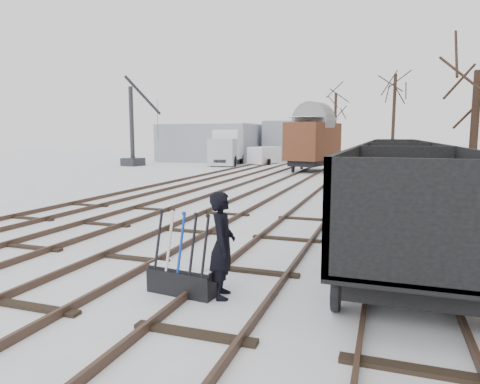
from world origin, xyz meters
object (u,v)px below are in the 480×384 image
at_px(freight_wagon_a, 409,231).
at_px(crane, 133,143).
at_px(ground_frame, 182,279).
at_px(panel_van, 265,155).
at_px(box_van_wagon, 313,140).
at_px(lorry, 229,147).
at_px(worker, 222,245).

height_order(freight_wagon_a, crane, crane).
xyz_separation_m(ground_frame, freight_wagon_a, (3.91, 2.17, 0.71)).
distance_m(freight_wagon_a, panel_van, 34.11).
height_order(box_van_wagon, lorry, box_van_wagon).
distance_m(ground_frame, crane, 34.04).
bearing_deg(crane, box_van_wagon, 9.62).
distance_m(lorry, panel_van, 3.67).
bearing_deg(freight_wagon_a, ground_frame, -150.98).
relative_size(freight_wagon_a, panel_van, 1.52).
distance_m(box_van_wagon, panel_van, 9.14).
bearing_deg(crane, worker, -42.40).
height_order(worker, crane, crane).
relative_size(ground_frame, lorry, 0.20).
xyz_separation_m(lorry, panel_van, (3.16, 1.66, -0.84)).
bearing_deg(lorry, ground_frame, -78.21).
height_order(worker, panel_van, worker).
xyz_separation_m(box_van_wagon, panel_van, (-5.89, 6.80, -1.58)).
xyz_separation_m(ground_frame, lorry, (-11.17, 32.47, 1.44)).
bearing_deg(lorry, panel_van, 20.43).
distance_m(freight_wagon_a, lorry, 33.86).
bearing_deg(crane, freight_wagon_a, -36.15).
bearing_deg(box_van_wagon, ground_frame, -72.26).
bearing_deg(box_van_wagon, crane, -169.37).
xyz_separation_m(freight_wagon_a, panel_van, (-11.92, 31.96, -0.10)).
xyz_separation_m(ground_frame, box_van_wagon, (-2.12, 27.32, 2.18)).
bearing_deg(worker, freight_wagon_a, -73.70).
relative_size(worker, freight_wagon_a, 0.30).
relative_size(worker, box_van_wagon, 0.31).
bearing_deg(freight_wagon_a, worker, -146.79).
height_order(freight_wagon_a, panel_van, freight_wagon_a).
xyz_separation_m(box_van_wagon, lorry, (-9.05, 5.15, -0.74)).
distance_m(ground_frame, lorry, 34.37).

